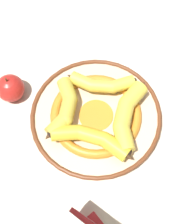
{
  "coord_description": "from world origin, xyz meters",
  "views": [
    {
      "loc": [
        0.04,
        0.3,
        0.71
      ],
      "look_at": [
        -0.02,
        -0.01,
        0.04
      ],
      "focal_mm": 50.0,
      "sensor_mm": 36.0,
      "label": 1
    }
  ],
  "objects_px": {
    "banana_d": "(101,84)",
    "apple": "(10,88)",
    "banana_a": "(127,114)",
    "banana_b": "(92,139)",
    "banana_c": "(64,109)",
    "decorative_bowl": "(96,116)"
  },
  "relations": [
    {
      "from": "banana_d",
      "to": "apple",
      "type": "bearing_deg",
      "value": -174.6
    },
    {
      "from": "banana_a",
      "to": "banana_b",
      "type": "xyz_separation_m",
      "value": [
        0.09,
        0.04,
        -0.0
      ]
    },
    {
      "from": "banana_c",
      "to": "apple",
      "type": "bearing_deg",
      "value": 74.96
    },
    {
      "from": "decorative_bowl",
      "to": "banana_a",
      "type": "bearing_deg",
      "value": 157.56
    },
    {
      "from": "banana_c",
      "to": "banana_d",
      "type": "height_order",
      "value": "banana_c"
    },
    {
      "from": "decorative_bowl",
      "to": "apple",
      "type": "height_order",
      "value": "apple"
    },
    {
      "from": "banana_b",
      "to": "banana_c",
      "type": "bearing_deg",
      "value": -31.22
    },
    {
      "from": "decorative_bowl",
      "to": "banana_b",
      "type": "height_order",
      "value": "banana_b"
    },
    {
      "from": "banana_a",
      "to": "banana_b",
      "type": "distance_m",
      "value": 0.1
    },
    {
      "from": "decorative_bowl",
      "to": "banana_c",
      "type": "height_order",
      "value": "banana_c"
    },
    {
      "from": "decorative_bowl",
      "to": "apple",
      "type": "bearing_deg",
      "value": -29.77
    },
    {
      "from": "banana_c",
      "to": "banana_d",
      "type": "distance_m",
      "value": 0.11
    },
    {
      "from": "banana_a",
      "to": "apple",
      "type": "bearing_deg",
      "value": -91.47
    },
    {
      "from": "decorative_bowl",
      "to": "banana_d",
      "type": "height_order",
      "value": "banana_d"
    },
    {
      "from": "banana_a",
      "to": "banana_c",
      "type": "xyz_separation_m",
      "value": [
        0.14,
        -0.05,
        -0.0
      ]
    },
    {
      "from": "banana_c",
      "to": "apple",
      "type": "height_order",
      "value": "apple"
    },
    {
      "from": "apple",
      "to": "banana_d",
      "type": "bearing_deg",
      "value": 168.73
    },
    {
      "from": "decorative_bowl",
      "to": "banana_c",
      "type": "distance_m",
      "value": 0.08
    },
    {
      "from": "decorative_bowl",
      "to": "banana_a",
      "type": "distance_m",
      "value": 0.08
    },
    {
      "from": "banana_c",
      "to": "apple",
      "type": "xyz_separation_m",
      "value": [
        0.12,
        -0.09,
        -0.02
      ]
    },
    {
      "from": "decorative_bowl",
      "to": "banana_b",
      "type": "bearing_deg",
      "value": 71.22
    },
    {
      "from": "banana_c",
      "to": "banana_d",
      "type": "xyz_separation_m",
      "value": [
        -0.1,
        -0.05,
        -0.0
      ]
    }
  ]
}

